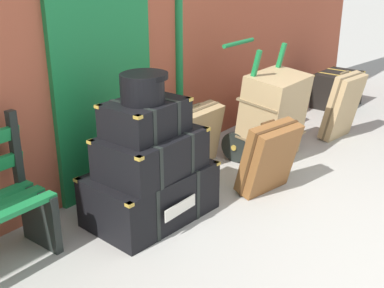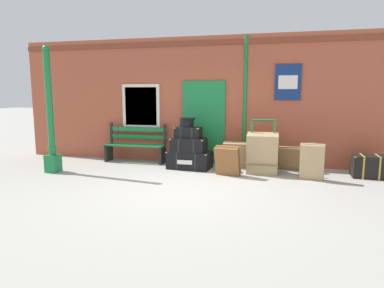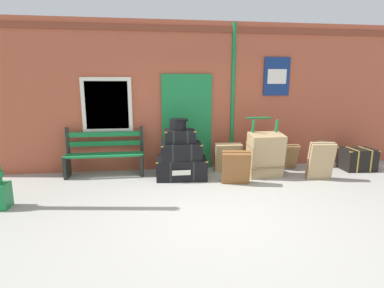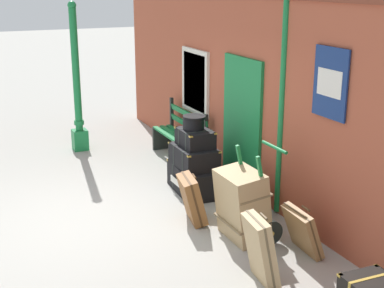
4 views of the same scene
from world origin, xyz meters
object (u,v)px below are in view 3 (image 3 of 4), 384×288
object	(u,v)px
steamer_trunk_base	(182,168)
steamer_trunk_top	(180,136)
suitcase_slate	(321,161)
platform_bench	(105,154)
round_hatbox	(178,124)
suitcase_umber	(228,157)
large_brown_trunk	(265,155)
corner_trunk	(357,159)
porters_trolley	(261,162)
suitcase_olive	(236,167)
suitcase_caramel	(285,157)
steamer_trunk_middle	(181,151)

from	to	relation	value
steamer_trunk_base	steamer_trunk_top	size ratio (longest dim) A/B	1.72
suitcase_slate	steamer_trunk_top	bearing A→B (deg)	169.78
platform_bench	round_hatbox	bearing A→B (deg)	-16.04
suitcase_umber	steamer_trunk_top	bearing A→B (deg)	-162.24
large_brown_trunk	suitcase_umber	bearing A→B (deg)	142.59
corner_trunk	suitcase_umber	bearing A→B (deg)	174.18
round_hatbox	porters_trolley	bearing A→B (deg)	1.25
round_hatbox	suitcase_umber	distance (m)	1.43
suitcase_slate	suitcase_olive	xyz separation A→B (m)	(-1.74, -0.02, -0.06)
steamer_trunk_base	corner_trunk	size ratio (longest dim) A/B	1.49
steamer_trunk_base	suitcase_caramel	xyz separation A→B (m)	(2.36, 0.31, 0.08)
round_hatbox	porters_trolley	world-z (taller)	round_hatbox
large_brown_trunk	suitcase_umber	world-z (taller)	large_brown_trunk
platform_bench	suitcase_slate	size ratio (longest dim) A/B	2.01
steamer_trunk_top	round_hatbox	distance (m)	0.26
steamer_trunk_base	suitcase_olive	size ratio (longest dim) A/B	1.56
steamer_trunk_middle	large_brown_trunk	bearing A→B (deg)	-3.99
suitcase_caramel	corner_trunk	bearing A→B (deg)	-9.45
corner_trunk	platform_bench	bearing A→B (deg)	176.20
large_brown_trunk	suitcase_olive	bearing A→B (deg)	-152.73
platform_bench	suitcase_olive	bearing A→B (deg)	-20.25
steamer_trunk_base	suitcase_caramel	size ratio (longest dim) A/B	1.77
platform_bench	suitcase_umber	size ratio (longest dim) A/B	2.47
suitcase_caramel	corner_trunk	size ratio (longest dim) A/B	0.84
platform_bench	large_brown_trunk	size ratio (longest dim) A/B	1.73
corner_trunk	suitcase_slate	bearing A→B (deg)	-155.76
steamer_trunk_base	suitcase_umber	size ratio (longest dim) A/B	1.62
round_hatbox	suitcase_umber	bearing A→B (deg)	17.87
round_hatbox	suitcase_umber	size ratio (longest dim) A/B	0.57
steamer_trunk_top	round_hatbox	world-z (taller)	round_hatbox
platform_bench	corner_trunk	xyz separation A→B (m)	(5.52, -0.37, -0.20)
steamer_trunk_base	corner_trunk	distance (m)	3.96
large_brown_trunk	suitcase_olive	distance (m)	0.82
steamer_trunk_top	suitcase_slate	world-z (taller)	steamer_trunk_top
round_hatbox	suitcase_slate	world-z (taller)	round_hatbox
suitcase_olive	suitcase_caramel	bearing A→B (deg)	31.38
steamer_trunk_middle	porters_trolley	size ratio (longest dim) A/B	0.69
suitcase_umber	steamer_trunk_base	bearing A→B (deg)	-162.09
steamer_trunk_top	suitcase_caramel	bearing A→B (deg)	7.57
platform_bench	suitcase_caramel	distance (m)	3.94
steamer_trunk_base	suitcase_olive	bearing A→B (deg)	-28.28
steamer_trunk_middle	suitcase_slate	bearing A→B (deg)	-9.71
suitcase_slate	suitcase_olive	world-z (taller)	suitcase_slate
platform_bench	porters_trolley	xyz separation A→B (m)	(3.28, -0.39, -0.17)
steamer_trunk_middle	platform_bench	bearing A→B (deg)	163.88
corner_trunk	large_brown_trunk	bearing A→B (deg)	-174.84
large_brown_trunk	suitcase_slate	bearing A→B (deg)	-18.86
platform_bench	suitcase_olive	world-z (taller)	platform_bench
platform_bench	suitcase_umber	xyz separation A→B (m)	(2.62, -0.07, -0.13)
suitcase_caramel	suitcase_slate	world-z (taller)	suitcase_slate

